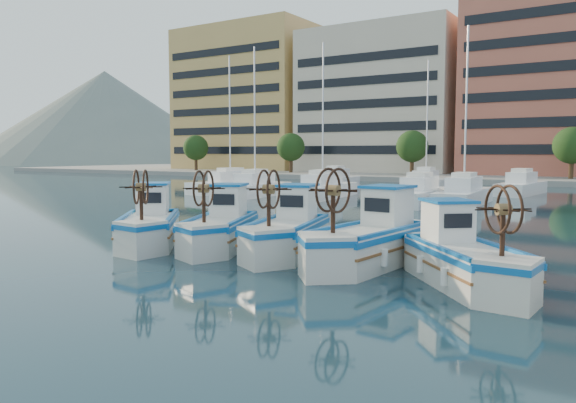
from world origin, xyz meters
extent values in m
plane|color=#1B3747|center=(0.00, 0.00, 0.00)|extent=(300.00, 300.00, 0.00)
cube|color=gray|center=(0.00, 67.00, 0.30)|extent=(180.00, 40.00, 0.60)
cube|color=tan|center=(-48.00, 65.00, 12.60)|extent=(24.00, 14.00, 24.00)
cube|color=black|center=(-48.00, 58.00, 12.60)|extent=(22.08, 0.12, 21.60)
cube|color=beige|center=(-23.00, 65.00, 11.10)|extent=(23.00, 14.00, 21.00)
cube|color=black|center=(-23.00, 58.00, 11.10)|extent=(21.16, 0.12, 18.90)
cube|color=#C0604A|center=(1.00, 65.00, 13.10)|extent=(22.00, 14.00, 25.00)
cube|color=black|center=(1.00, 58.00, 13.10)|extent=(20.24, 0.12, 22.50)
cylinder|color=#3F2B19|center=(-50.00, 53.50, 1.50)|extent=(0.50, 0.50, 3.00)
sphere|color=#224318|center=(-50.00, 53.50, 4.20)|extent=(4.00, 4.00, 4.00)
cylinder|color=#3F2B19|center=(-32.00, 53.50, 1.50)|extent=(0.50, 0.50, 3.00)
sphere|color=#224318|center=(-32.00, 53.50, 4.20)|extent=(4.00, 4.00, 4.00)
cylinder|color=#3F2B19|center=(-14.00, 53.50, 1.50)|extent=(0.50, 0.50, 3.00)
sphere|color=#224318|center=(-14.00, 53.50, 4.20)|extent=(4.00, 4.00, 4.00)
cylinder|color=#3F2B19|center=(4.00, 53.50, 1.50)|extent=(0.50, 0.50, 3.00)
sphere|color=#224318|center=(4.00, 53.50, 4.20)|extent=(4.00, 4.00, 4.00)
cone|color=slate|center=(-140.00, 110.00, 0.00)|extent=(180.00, 180.00, 60.00)
cube|color=white|center=(-18.90, 23.22, 0.50)|extent=(3.52, 8.32, 1.00)
cylinder|color=silver|center=(-18.90, 23.22, 6.00)|extent=(0.12, 0.12, 11.00)
cube|color=white|center=(-14.76, 21.08, 0.50)|extent=(3.01, 8.39, 1.00)
cylinder|color=silver|center=(-14.76, 21.08, 6.00)|extent=(0.12, 0.12, 11.00)
cube|color=white|center=(-9.54, 22.52, 0.50)|extent=(3.57, 10.41, 1.00)
cylinder|color=silver|center=(-9.54, 22.52, 6.00)|extent=(0.12, 0.12, 11.00)
cube|color=white|center=(-1.63, 21.50, 0.50)|extent=(2.71, 8.25, 1.00)
cube|color=white|center=(0.96, 22.60, 0.50)|extent=(2.68, 8.62, 1.00)
cylinder|color=silver|center=(0.96, 22.60, 6.00)|extent=(0.12, 0.12, 11.00)
cube|color=white|center=(-14.84, 34.67, 0.50)|extent=(2.89, 7.95, 1.00)
cube|color=white|center=(-5.66, 34.49, 0.50)|extent=(2.72, 7.39, 1.00)
cylinder|color=silver|center=(-5.66, 34.49, 6.00)|extent=(0.12, 0.12, 11.00)
cube|color=white|center=(2.37, 34.45, 0.50)|extent=(2.84, 7.96, 1.00)
cube|color=silver|center=(-4.45, 0.25, 0.53)|extent=(4.11, 4.45, 1.06)
cube|color=#0D5BA9|center=(-4.45, 0.25, 0.94)|extent=(4.23, 4.59, 0.16)
cube|color=#172EBA|center=(-4.45, 0.25, 0.87)|extent=(3.53, 3.87, 0.06)
cube|color=white|center=(-5.22, 1.19, 1.62)|extent=(1.70, 1.73, 1.12)
cube|color=#0D5BA9|center=(-5.22, 1.19, 2.23)|extent=(1.91, 1.94, 0.08)
cylinder|color=#331E14|center=(-3.30, -1.17, 1.65)|extent=(0.12, 0.12, 1.18)
cylinder|color=brown|center=(-3.30, -1.17, 2.28)|extent=(0.43, 0.43, 0.28)
torus|color=#331E14|center=(-3.41, -1.26, 2.28)|extent=(0.81, 0.96, 1.19)
torus|color=#331E14|center=(-3.18, -1.07, 2.28)|extent=(0.81, 0.96, 1.19)
cube|color=silver|center=(-1.82, 1.14, 0.53)|extent=(3.36, 4.62, 1.06)
cube|color=#0D5BA9|center=(-1.82, 1.14, 0.93)|extent=(3.46, 4.76, 0.16)
cube|color=#172EBA|center=(-1.82, 1.14, 0.87)|extent=(2.82, 4.07, 0.06)
cube|color=white|center=(-2.30, 2.26, 1.62)|extent=(1.54, 1.65, 1.11)
cube|color=#0D5BA9|center=(-2.30, 2.26, 2.22)|extent=(1.74, 1.85, 0.08)
cylinder|color=#331E14|center=(-1.10, -0.52, 1.65)|extent=(0.12, 0.12, 1.17)
cylinder|color=brown|center=(-1.10, -0.52, 2.27)|extent=(0.41, 0.39, 0.28)
torus|color=#331E14|center=(-1.23, -0.58, 2.27)|extent=(0.54, 1.11, 1.18)
torus|color=#331E14|center=(-0.96, -0.46, 2.27)|extent=(0.54, 1.11, 1.18)
cube|color=silver|center=(0.84, 1.45, 0.54)|extent=(2.95, 4.68, 1.08)
cube|color=#0D5BA9|center=(0.84, 1.45, 0.95)|extent=(3.04, 4.82, 0.17)
cube|color=#172EBA|center=(0.84, 1.45, 0.89)|extent=(2.44, 4.15, 0.06)
cube|color=white|center=(0.51, 2.65, 1.65)|extent=(1.45, 1.60, 1.14)
cube|color=#0D5BA9|center=(0.51, 2.65, 2.27)|extent=(1.64, 1.79, 0.08)
cylinder|color=#331E14|center=(1.33, -0.34, 1.68)|extent=(0.12, 0.12, 1.20)
cylinder|color=brown|center=(1.33, -0.34, 2.32)|extent=(0.40, 0.37, 0.29)
torus|color=#331E14|center=(1.18, -0.38, 2.32)|extent=(0.39, 1.18, 1.21)
torus|color=#331E14|center=(1.48, -0.29, 2.32)|extent=(0.39, 1.18, 1.21)
cube|color=silver|center=(3.93, 1.14, 0.56)|extent=(2.29, 4.63, 1.12)
cube|color=#0D5BA9|center=(3.93, 1.14, 0.99)|extent=(2.35, 4.77, 0.17)
cube|color=#172EBA|center=(3.93, 1.14, 0.92)|extent=(1.83, 4.15, 0.06)
cube|color=white|center=(4.04, 2.42, 1.71)|extent=(1.29, 1.48, 1.17)
cube|color=#0D5BA9|center=(4.04, 2.42, 2.35)|extent=(1.46, 1.65, 0.09)
cylinder|color=#331E14|center=(3.77, -0.77, 1.74)|extent=(0.13, 0.13, 1.24)
cylinder|color=brown|center=(3.77, -0.77, 2.40)|extent=(0.37, 0.33, 0.30)
torus|color=#331E14|center=(3.61, -0.76, 2.40)|extent=(0.18, 1.25, 1.25)
torus|color=#331E14|center=(3.93, -0.78, 2.40)|extent=(0.18, 1.25, 1.25)
cube|color=silver|center=(7.16, 0.12, 0.50)|extent=(3.96, 4.18, 1.01)
cube|color=#0D5BA9|center=(7.16, 0.12, 0.89)|extent=(4.07, 4.31, 0.15)
cube|color=#172EBA|center=(7.16, 0.12, 0.83)|extent=(3.40, 3.63, 0.06)
cube|color=white|center=(6.41, 0.99, 1.54)|extent=(1.62, 1.64, 1.06)
cube|color=#0D5BA9|center=(6.41, 0.99, 2.12)|extent=(1.82, 1.84, 0.08)
cylinder|color=#331E14|center=(8.30, -1.19, 1.57)|extent=(0.12, 0.12, 1.12)
cylinder|color=brown|center=(8.30, -1.19, 2.16)|extent=(0.41, 0.41, 0.27)
torus|color=#331E14|center=(8.19, -1.28, 2.16)|extent=(0.79, 0.89, 1.13)
torus|color=#331E14|center=(8.41, -1.09, 2.16)|extent=(0.79, 0.89, 1.13)
camera|label=1|loc=(10.97, -14.29, 3.43)|focal=35.00mm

